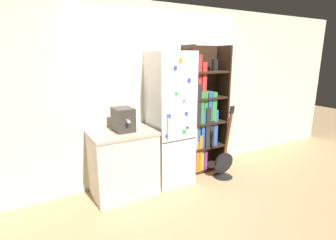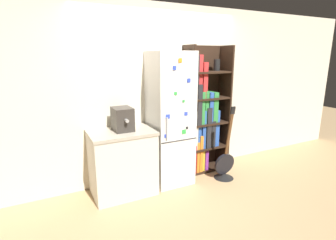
% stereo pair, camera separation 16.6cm
% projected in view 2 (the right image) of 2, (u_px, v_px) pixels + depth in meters
% --- Properties ---
extents(ground_plane, '(16.00, 16.00, 0.00)m').
position_uv_depth(ground_plane, '(175.00, 185.00, 3.88)').
color(ground_plane, tan).
extents(wall_back, '(8.00, 0.05, 2.60)m').
position_uv_depth(wall_back, '(161.00, 94.00, 3.98)').
color(wall_back, beige).
rests_on(wall_back, ground_plane).
extents(refrigerator, '(0.56, 0.58, 1.93)m').
position_uv_depth(refrigerator, '(170.00, 119.00, 3.80)').
color(refrigerator, white).
rests_on(refrigerator, ground_plane).
extents(bookshelf, '(0.72, 0.35, 2.02)m').
position_uv_depth(bookshelf, '(202.00, 116.00, 4.20)').
color(bookshelf, black).
rests_on(bookshelf, ground_plane).
extents(kitchen_counter, '(0.85, 0.62, 0.89)m').
position_uv_depth(kitchen_counter, '(122.00, 162.00, 3.58)').
color(kitchen_counter, beige).
rests_on(kitchen_counter, ground_plane).
extents(espresso_machine, '(0.24, 0.36, 0.31)m').
position_uv_depth(espresso_machine, '(123.00, 119.00, 3.47)').
color(espresso_machine, '#38332D').
rests_on(espresso_machine, kitchen_counter).
extents(guitar, '(0.34, 0.31, 1.16)m').
position_uv_depth(guitar, '(224.00, 168.00, 4.07)').
color(guitar, black).
rests_on(guitar, ground_plane).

